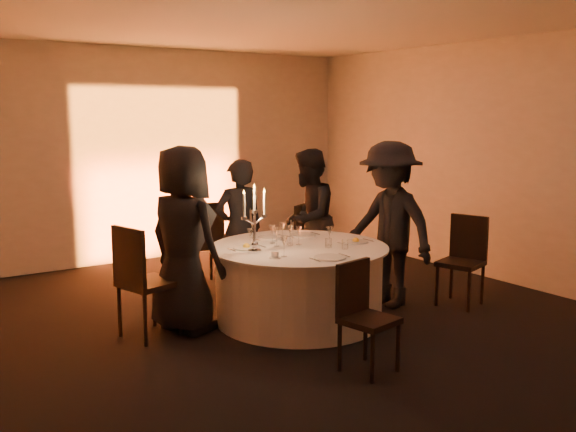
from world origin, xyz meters
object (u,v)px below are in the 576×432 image
guest_back_right (308,218)px  candelabra (255,228)px  chair_left (141,275)px  guest_back_left (239,229)px  chair_back_right (295,237)px  guest_right (389,224)px  guest_left (184,240)px  coffee_cup (275,255)px  chair_right (464,255)px  chair_front (362,310)px  chair_back_left (203,239)px  banquet_table (299,283)px

guest_back_right → candelabra: size_ratio=2.52×
guest_back_right → chair_left: bearing=-23.9°
guest_back_right → guest_back_left: bearing=-39.9°
chair_back_right → guest_right: bearing=68.3°
guest_left → coffee_cup: 0.91m
guest_back_right → coffee_cup: (-1.33, -1.34, -0.04)m
chair_left → chair_right: chair_left is taller
chair_right → guest_back_left: guest_back_left is taller
chair_left → chair_front: bearing=-158.8°
chair_right → guest_right: guest_right is taller
chair_left → chair_back_left: chair_left is taller
guest_back_right → candelabra: bearing=-2.4°
guest_left → guest_back_right: 2.04m
banquet_table → chair_back_right: chair_back_right is taller
guest_left → guest_back_left: (0.98, 0.67, -0.10)m
chair_back_right → guest_right: size_ratio=0.54×
guest_back_left → candelabra: bearing=74.7°
banquet_table → guest_back_right: bearing=50.7°
chair_right → guest_right: bearing=-137.8°
guest_left → coffee_cup: guest_left is taller
banquet_table → candelabra: 0.80m
chair_back_right → guest_left: 2.26m
guest_back_right → chair_front: bearing=25.1°
guest_left → guest_back_right: guest_left is taller
chair_left → chair_front: (1.24, -1.70, -0.11)m
chair_back_right → chair_right: bearing=86.1°
chair_back_left → chair_back_right: size_ratio=1.08×
banquet_table → coffee_cup: size_ratio=16.36×
guest_back_right → guest_right: guest_right is taller
guest_left → coffee_cup: size_ratio=16.34×
banquet_table → chair_right: 1.92m
chair_back_right → guest_back_left: (-1.00, -0.36, 0.25)m
guest_back_left → guest_back_right: (0.95, -0.01, 0.04)m
guest_left → guest_back_right: size_ratio=1.07×
chair_front → guest_back_right: (1.12, 2.35, 0.33)m
guest_right → coffee_cup: guest_right is taller
guest_right → coffee_cup: 1.62m
chair_left → chair_front: size_ratio=1.19×
chair_right → guest_left: size_ratio=0.54×
chair_left → chair_back_left: size_ratio=1.03×
chair_right → chair_front: chair_right is taller
chair_left → chair_right: bearing=-120.0°
candelabra → chair_back_left: bearing=81.1°
chair_back_right → guest_left: guest_left is taller
chair_back_left → guest_left: (-0.84, -1.32, 0.31)m
chair_left → guest_back_left: 1.58m
chair_right → candelabra: (-2.35, 0.54, 0.45)m
guest_back_left → coffee_cup: guest_back_left is taller
chair_right → guest_back_left: 2.51m
chair_back_left → chair_front: (-0.04, -3.01, -0.09)m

